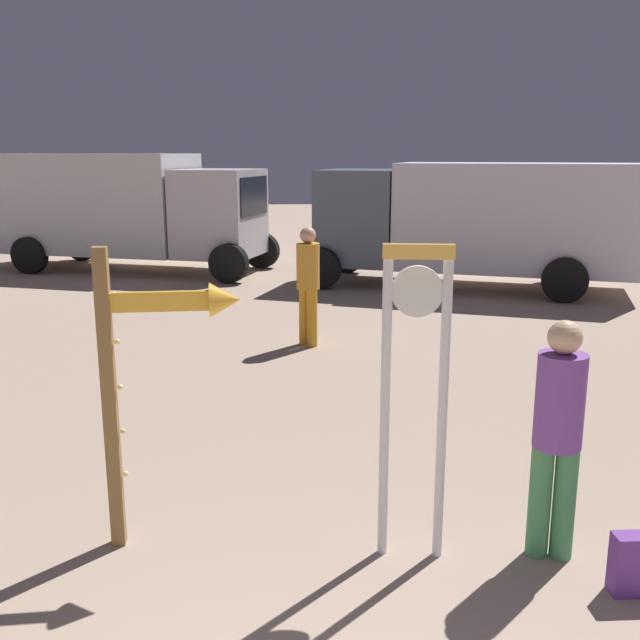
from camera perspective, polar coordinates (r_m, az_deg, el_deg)
standing_clock at (r=5.07m, az=7.52°, el=-4.23°), size 0.49×0.15×2.30m
arrow_sign at (r=5.31m, az=-13.00°, el=-2.73°), size 1.02×0.27×2.26m
person_near_clock at (r=5.40m, az=18.31°, el=-8.17°), size 0.34×0.34×1.78m
backpack at (r=5.50m, az=23.74°, el=-17.29°), size 0.33×0.19×0.43m
person_distant at (r=10.88m, az=-0.96°, el=3.18°), size 0.35×0.35×1.82m
box_truck_near at (r=16.01m, az=12.37°, el=7.90°), size 7.32×4.57×2.68m
box_truck_far at (r=18.83m, az=-15.67°, el=8.69°), size 7.52×4.42×2.88m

